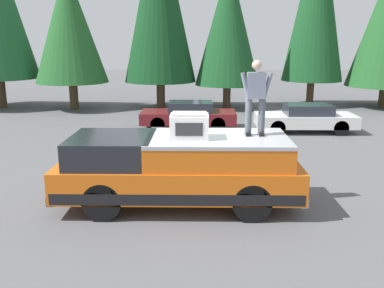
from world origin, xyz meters
name	(u,v)px	position (x,y,z in m)	size (l,w,h in m)	color
ground_plane	(196,198)	(0.00, 0.00, 0.00)	(90.00, 90.00, 0.00)	#565659
pickup_truck	(179,169)	(-0.45, 0.40, 0.87)	(2.01, 5.54, 1.65)	orange
compressor_unit	(189,126)	(-0.59, 0.16, 1.93)	(0.65, 0.84, 0.56)	white
person_on_truck_bed	(256,96)	(-0.28, -1.33, 2.55)	(0.29, 0.72, 1.69)	#4C515B
parked_car_white	(306,118)	(7.70, -4.55, 0.58)	(1.64, 4.10, 1.16)	white
parked_car_maroon	(189,115)	(8.37, 0.38, 0.58)	(1.64, 4.10, 1.16)	maroon
conifer_center_left	(228,24)	(14.03, -1.65, 4.60)	(3.58, 3.58, 7.91)	#4C3826
conifer_right	(69,25)	(13.51, 6.89, 4.51)	(3.92, 3.92, 7.56)	#4C3826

